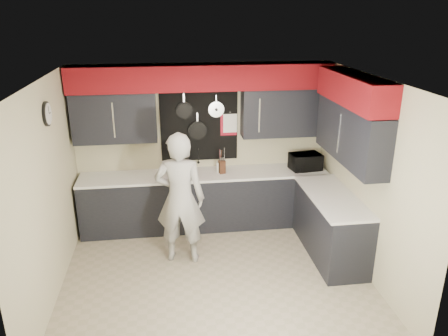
{
  "coord_description": "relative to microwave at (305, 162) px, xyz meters",
  "views": [
    {
      "loc": [
        -0.56,
        -4.97,
        3.38
      ],
      "look_at": [
        0.18,
        0.5,
        1.34
      ],
      "focal_mm": 35.0,
      "sensor_mm": 36.0,
      "label": 1
    }
  ],
  "objects": [
    {
      "name": "left_wall_assembly",
      "position": [
        -3.61,
        -1.38,
        0.28
      ],
      "size": [
        0.05,
        3.5,
        2.6
      ],
      "color": "beige",
      "rests_on": "ground"
    },
    {
      "name": "back_wall_assembly",
      "position": [
        -1.61,
        0.2,
        0.96
      ],
      "size": [
        4.0,
        0.36,
        2.6
      ],
      "color": "beige",
      "rests_on": "ground"
    },
    {
      "name": "knife_block",
      "position": [
        -1.35,
        0.02,
        -0.03
      ],
      "size": [
        0.12,
        0.12,
        0.21
      ],
      "primitive_type": "cube",
      "rotation": [
        0.0,
        0.0,
        0.28
      ],
      "color": "#392412",
      "rests_on": "base_cabinets"
    },
    {
      "name": "ground",
      "position": [
        -1.62,
        -1.4,
        -1.05
      ],
      "size": [
        4.0,
        4.0,
        0.0
      ],
      "primitive_type": "plane",
      "color": "tan",
      "rests_on": "ground"
    },
    {
      "name": "right_wall_assembly",
      "position": [
        0.23,
        -1.13,
        0.89
      ],
      "size": [
        0.36,
        3.5,
        2.6
      ],
      "color": "beige",
      "rests_on": "ground"
    },
    {
      "name": "base_cabinets",
      "position": [
        -1.13,
        -0.27,
        -0.59
      ],
      "size": [
        3.95,
        2.2,
        0.92
      ],
      "color": "black",
      "rests_on": "ground"
    },
    {
      "name": "utensil_crock",
      "position": [
        -1.37,
        0.08,
        -0.05
      ],
      "size": [
        0.13,
        0.13,
        0.16
      ],
      "primitive_type": "cylinder",
      "color": "white",
      "rests_on": "base_cabinets"
    },
    {
      "name": "person",
      "position": [
        -2.05,
        -0.92,
        -0.12
      ],
      "size": [
        0.76,
        0.57,
        1.87
      ],
      "primitive_type": "imported",
      "rotation": [
        0.0,
        0.0,
        2.95
      ],
      "color": "#ADADAA",
      "rests_on": "ground"
    },
    {
      "name": "coffee_maker",
      "position": [
        -1.95,
        0.08,
        0.04
      ],
      "size": [
        0.24,
        0.26,
        0.32
      ],
      "rotation": [
        0.0,
        0.0,
        -0.32
      ],
      "color": "black",
      "rests_on": "base_cabinets"
    },
    {
      "name": "microwave",
      "position": [
        0.0,
        0.0,
        0.0
      ],
      "size": [
        0.52,
        0.39,
        0.26
      ],
      "primitive_type": "imported",
      "rotation": [
        0.0,
        0.0,
        0.15
      ],
      "color": "black",
      "rests_on": "base_cabinets"
    }
  ]
}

